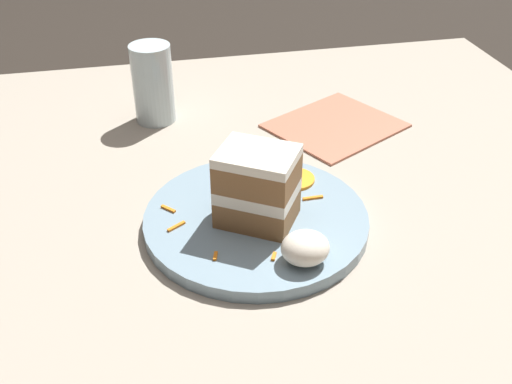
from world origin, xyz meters
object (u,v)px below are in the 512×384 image
(plate, at_px, (256,220))
(orange_garnish, at_px, (295,179))
(cream_dollop, at_px, (305,248))
(menu_card, at_px, (335,126))
(drinking_glass, at_px, (153,89))
(cake_slice, at_px, (257,187))

(plate, bearing_deg, orange_garnish, 43.93)
(cream_dollop, xyz_separation_m, menu_card, (0.15, 0.33, -0.03))
(cream_dollop, height_order, orange_garnish, cream_dollop)
(drinking_glass, bearing_deg, orange_garnish, -56.39)
(cream_dollop, xyz_separation_m, drinking_glass, (-0.14, 0.42, 0.02))
(orange_garnish, xyz_separation_m, drinking_glass, (-0.17, 0.25, 0.04))
(cream_dollop, relative_size, orange_garnish, 1.03)
(orange_garnish, distance_m, menu_card, 0.20)
(orange_garnish, bearing_deg, menu_card, 55.70)
(orange_garnish, bearing_deg, drinking_glass, 123.61)
(cream_dollop, distance_m, orange_garnish, 0.17)
(drinking_glass, bearing_deg, cake_slice, -73.03)
(orange_garnish, bearing_deg, cream_dollop, -101.46)
(cream_dollop, height_order, drinking_glass, drinking_glass)
(plate, xyz_separation_m, menu_card, (0.18, 0.23, -0.01))
(menu_card, bearing_deg, plate, 113.43)
(drinking_glass, xyz_separation_m, menu_card, (0.28, -0.09, -0.05))
(cake_slice, relative_size, cream_dollop, 2.07)
(cake_slice, xyz_separation_m, cream_dollop, (0.04, -0.09, -0.03))
(orange_garnish, bearing_deg, cake_slice, -132.28)
(plate, distance_m, drinking_glass, 0.34)
(drinking_glass, bearing_deg, plate, -72.47)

